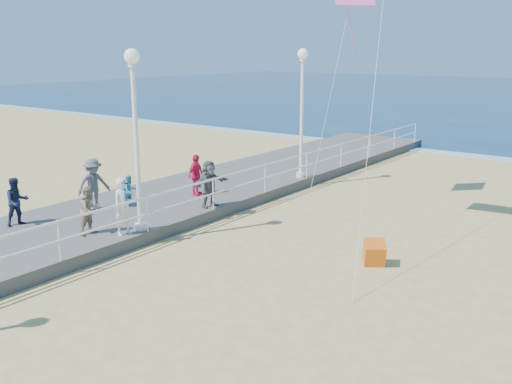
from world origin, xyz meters
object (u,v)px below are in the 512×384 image
Objects in this scene: woman_holding_toddler at (123,207)px; toddler_held at (130,191)px; spectator_5 at (209,184)px; spectator_7 at (17,202)px; lamp_post_mid at (135,122)px; spectator_1 at (90,210)px; box_kite at (374,255)px; spectator_2 at (93,184)px; lamp_post_far at (302,100)px; spectator_3 at (196,175)px.

toddler_held reaches higher than woman_holding_toddler.
spectator_5 is 6.13m from spectator_7.
lamp_post_mid is 3.69× the size of spectator_1.
box_kite is at bearing -61.85° from toddler_held.
spectator_2 is (-3.06, 1.05, -0.43)m from toddler_held.
lamp_post_far reaches higher than spectator_3.
lamp_post_mid is 1.00× the size of lamp_post_far.
lamp_post_mid is 8.87× the size of box_kite.
toddler_held is at bearing -76.71° from lamp_post_mid.
spectator_7 is at bearing 102.78° from spectator_1.
spectator_3 reaches higher than spectator_7.
spectator_3 reaches higher than spectator_1.
lamp_post_far is (0.00, 9.00, 0.00)m from lamp_post_mid.
spectator_3 is (-0.62, 5.25, 0.04)m from spectator_1.
spectator_3 is 2.55× the size of box_kite.
spectator_1 is 4.42m from spectator_5.
spectator_2 is at bearing 1.79° from spectator_7.
toddler_held is (0.10, -0.42, -1.95)m from lamp_post_mid.
lamp_post_mid is 9.00m from lamp_post_far.
spectator_2 reaches higher than spectator_7.
lamp_post_far is at bearing 3.41° from woman_holding_toddler.
toddler_held reaches higher than spectator_2.
spectator_1 is (-0.85, -0.55, -0.13)m from woman_holding_toddler.
spectator_2 is at bearing -109.48° from lamp_post_far.
spectator_2 is 1.17× the size of spectator_7.
spectator_1 is at bearing 128.70° from toddler_held.
spectator_1 is 2.62m from spectator_7.
spectator_5 is (-0.05, 3.22, -2.45)m from lamp_post_mid.
lamp_post_far is 3.55× the size of spectator_7.
lamp_post_mid is 3.47× the size of spectator_3.
lamp_post_far is 9.87m from woman_holding_toddler.
lamp_post_mid is at bearing -86.39° from spectator_2.
toddler_held is 3.68m from spectator_5.
lamp_post_mid reaches higher than toddler_held.
toddler_held reaches higher than spectator_7.
toddler_held reaches higher than spectator_5.
spectator_7 is (-1.88, -6.05, -0.02)m from spectator_3.
lamp_post_far is 11.70m from spectator_7.
spectator_7 is (-3.49, -1.49, -0.56)m from toddler_held.
woman_holding_toddler is 1.13× the size of spectator_7.
spectator_1 is 0.96× the size of spectator_7.
spectator_7 is at bearing -174.00° from spectator_2.
spectator_7 is (-3.34, -1.34, -0.10)m from woman_holding_toddler.
spectator_2 reaches higher than box_kite.
lamp_post_far is 5.68m from spectator_3.
spectator_3 is at bearing -6.77° from spectator_2.
woman_holding_toddler is 1.84× the size of toddler_held.
lamp_post_mid is 3.55× the size of spectator_7.
lamp_post_far is at bearing -27.44° from spectator_3.
lamp_post_far reaches higher than spectator_7.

